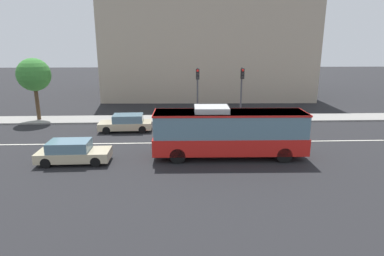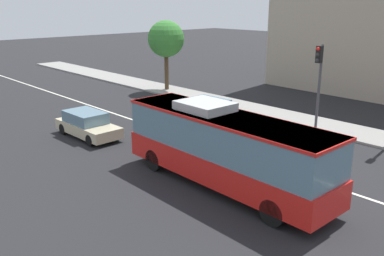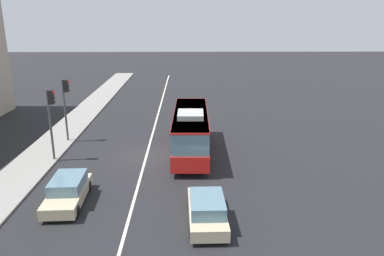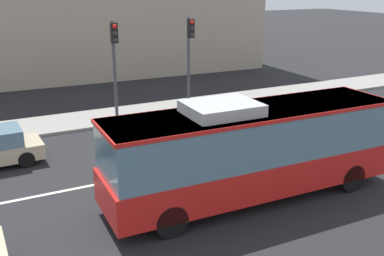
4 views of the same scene
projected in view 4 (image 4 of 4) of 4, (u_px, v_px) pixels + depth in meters
ground_plane at (189, 166)px, 17.66m from camera, size 160.00×160.00×0.00m
sidewalk_kerb at (125, 115)px, 24.25m from camera, size 80.00×3.09×0.14m
lane_centre_line at (189, 166)px, 17.66m from camera, size 76.00×0.16×0.01m
transit_bus at (252, 147)px, 14.59m from camera, size 10.05×2.70×3.46m
traffic_light_near_corner at (190, 49)px, 23.60m from camera, size 0.32×0.62×5.20m
traffic_light_mid_block at (115, 55)px, 21.57m from camera, size 0.33×0.62×5.20m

